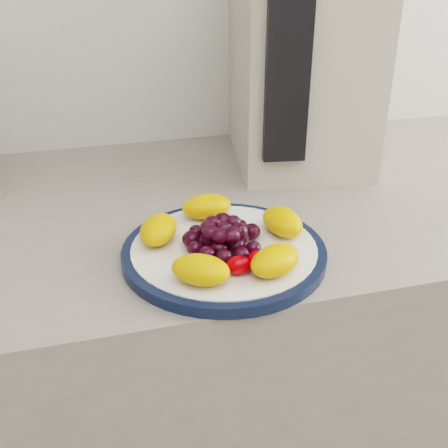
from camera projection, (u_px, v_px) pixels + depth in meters
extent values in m
cube|color=gray|center=(180.00, 413.00, 1.09)|extent=(3.50, 0.60, 0.90)
cube|color=#887353|center=(180.00, 424.00, 1.10)|extent=(3.48, 0.58, 0.84)
cylinder|color=#0B1732|center=(224.00, 253.00, 0.73)|extent=(0.27, 0.27, 0.01)
cylinder|color=white|center=(224.00, 252.00, 0.73)|extent=(0.24, 0.24, 0.02)
cube|color=#BAB1A0|center=(300.00, 50.00, 0.98)|extent=(0.27, 0.34, 0.39)
cube|color=black|center=(288.00, 68.00, 0.83)|extent=(0.07, 0.03, 0.29)
ellipsoid|color=orange|center=(282.00, 221.00, 0.75)|extent=(0.06, 0.08, 0.03)
ellipsoid|color=orange|center=(207.00, 206.00, 0.79)|extent=(0.07, 0.05, 0.03)
ellipsoid|color=orange|center=(158.00, 230.00, 0.73)|extent=(0.07, 0.08, 0.03)
ellipsoid|color=orange|center=(201.00, 270.00, 0.65)|extent=(0.08, 0.08, 0.03)
ellipsoid|color=orange|center=(275.00, 260.00, 0.67)|extent=(0.08, 0.07, 0.03)
ellipsoid|color=black|center=(224.00, 240.00, 0.72)|extent=(0.02, 0.02, 0.02)
ellipsoid|color=black|center=(240.00, 237.00, 0.73)|extent=(0.02, 0.02, 0.02)
ellipsoid|color=black|center=(228.00, 231.00, 0.74)|extent=(0.02, 0.02, 0.02)
ellipsoid|color=black|center=(212.00, 234.00, 0.74)|extent=(0.02, 0.02, 0.02)
ellipsoid|color=black|center=(208.00, 241.00, 0.72)|extent=(0.02, 0.02, 0.02)
ellipsoid|color=black|center=(220.00, 248.00, 0.71)|extent=(0.02, 0.02, 0.02)
ellipsoid|color=black|center=(236.00, 245.00, 0.71)|extent=(0.02, 0.02, 0.02)
ellipsoid|color=black|center=(252.00, 231.00, 0.74)|extent=(0.02, 0.02, 0.02)
ellipsoid|color=black|center=(240.00, 226.00, 0.76)|extent=(0.02, 0.02, 0.02)
ellipsoid|color=black|center=(224.00, 224.00, 0.76)|extent=(0.02, 0.02, 0.02)
ellipsoid|color=black|center=(208.00, 227.00, 0.76)|extent=(0.02, 0.02, 0.02)
ellipsoid|color=black|center=(196.00, 232.00, 0.74)|extent=(0.02, 0.02, 0.02)
ellipsoid|color=black|center=(191.00, 239.00, 0.72)|extent=(0.02, 0.02, 0.02)
ellipsoid|color=black|center=(195.00, 248.00, 0.71)|extent=(0.02, 0.02, 0.02)
ellipsoid|color=black|center=(207.00, 254.00, 0.69)|extent=(0.02, 0.02, 0.02)
ellipsoid|color=black|center=(224.00, 257.00, 0.69)|extent=(0.02, 0.02, 0.02)
ellipsoid|color=black|center=(241.00, 254.00, 0.69)|extent=(0.02, 0.02, 0.02)
ellipsoid|color=black|center=(253.00, 248.00, 0.71)|extent=(0.02, 0.02, 0.02)
ellipsoid|color=black|center=(224.00, 229.00, 0.72)|extent=(0.02, 0.02, 0.02)
ellipsoid|color=black|center=(233.00, 223.00, 0.73)|extent=(0.02, 0.02, 0.02)
ellipsoid|color=black|center=(223.00, 221.00, 0.73)|extent=(0.02, 0.02, 0.02)
ellipsoid|color=black|center=(213.00, 223.00, 0.73)|extent=(0.02, 0.02, 0.02)
ellipsoid|color=black|center=(208.00, 228.00, 0.72)|extent=(0.02, 0.02, 0.02)
ellipsoid|color=black|center=(211.00, 233.00, 0.71)|extent=(0.02, 0.02, 0.02)
ellipsoid|color=black|center=(220.00, 236.00, 0.70)|extent=(0.02, 0.02, 0.02)
ellipsoid|color=black|center=(231.00, 236.00, 0.70)|extent=(0.02, 0.02, 0.02)
ellipsoid|color=black|center=(239.00, 232.00, 0.71)|extent=(0.02, 0.02, 0.02)
ellipsoid|color=#D70003|center=(238.00, 265.00, 0.67)|extent=(0.03, 0.03, 0.02)
ellipsoid|color=#D70003|center=(258.00, 259.00, 0.68)|extent=(0.04, 0.03, 0.02)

